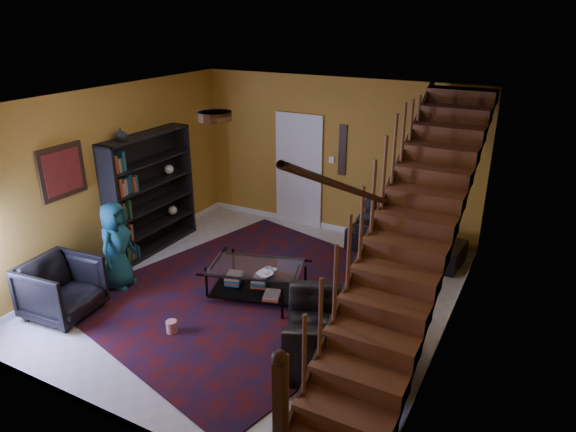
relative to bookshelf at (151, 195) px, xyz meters
name	(u,v)px	position (x,y,z in m)	size (l,w,h in m)	color
floor	(257,296)	(2.40, -0.60, -0.96)	(5.50, 5.50, 0.00)	beige
room	(231,241)	(1.07, 0.73, -0.91)	(5.50, 5.50, 5.50)	#B57B28
staircase	(410,236)	(4.53, -0.60, 0.43)	(0.95, 5.02, 3.18)	brown
bookshelf	(151,195)	(0.00, 0.00, 0.00)	(0.35, 1.80, 2.00)	black
door	(299,172)	(1.70, 2.12, 0.06)	(0.82, 0.05, 2.05)	silver
framed_picture	(62,172)	(-0.17, -1.50, 0.79)	(0.04, 0.74, 0.74)	maroon
wall_hanging	(342,150)	(2.55, 2.13, 0.59)	(0.14, 0.03, 0.90)	black
ceiling_fixture	(214,116)	(2.40, -1.40, 1.78)	(0.40, 0.40, 0.10)	#3F2814
rug	(252,293)	(2.31, -0.58, -0.95)	(3.72, 4.25, 0.02)	#420D0B
sofa	(405,240)	(3.90, 1.70, -0.69)	(1.89, 0.74, 0.55)	black
armchair_left	(62,288)	(0.35, -2.21, -0.57)	(0.85, 0.87, 0.79)	black
armchair_right	(329,334)	(3.90, -1.46, -0.59)	(1.15, 1.00, 0.75)	black
person_adult_a	(368,234)	(3.25, 1.75, -0.73)	(0.50, 0.33, 1.36)	black
person_adult_b	(405,248)	(3.90, 1.75, -0.85)	(0.55, 0.43, 1.13)	black
person_child	(116,246)	(0.45, -1.29, -0.30)	(0.65, 0.42, 1.32)	#1A5364
coffee_table	(256,279)	(2.41, -0.62, -0.68)	(1.45, 1.10, 0.49)	black
cup_a	(268,271)	(2.67, -0.72, -0.43)	(0.11, 0.11, 0.09)	#999999
cup_b	(273,272)	(2.76, -0.73, -0.43)	(0.10, 0.10, 0.09)	#999999
bowl	(265,274)	(2.67, -0.79, -0.45)	(0.22, 0.22, 0.06)	#999999
vase	(121,134)	(0.00, -0.50, 1.13)	(0.18, 0.18, 0.19)	#999999
popcorn_bucket	(172,327)	(1.93, -1.89, -0.86)	(0.14, 0.14, 0.16)	red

